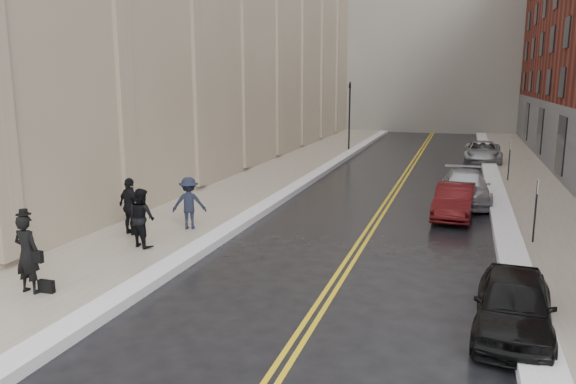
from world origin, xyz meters
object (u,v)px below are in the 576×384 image
Objects in this scene: pedestrian_main at (27,254)px; pedestrian_c at (130,206)px; car_maroon at (455,201)px; pedestrian_a at (142,218)px; car_silver_near at (465,187)px; pedestrian_b at (189,203)px; car_silver_far at (483,152)px; car_black at (514,304)px.

pedestrian_c is (-0.60, 5.44, -0.02)m from pedestrian_main.
pedestrian_a is (-9.34, -7.54, 0.42)m from car_maroon.
car_maroon is 2.97m from car_silver_near.
pedestrian_b is (-9.32, -8.08, 0.37)m from car_silver_near.
pedestrian_main is at bearing 60.44° from pedestrian_b.
car_silver_far is 2.59× the size of pedestrian_c.
car_maroon is at bearing -125.79° from pedestrian_main.
car_silver_far is at bearing 88.49° from car_maroon.
pedestrian_c reaches higher than car_maroon.
pedestrian_a is at bearing -137.46° from car_maroon.
car_silver_near is at bearing -120.76° from pedestrian_main.
car_black is at bearing 131.51° from pedestrian_b.
car_silver_far is at bearing -95.42° from pedestrian_c.
car_black is at bearing -171.60° from pedestrian_a.
car_maroon is 12.01m from pedestrian_a.
pedestrian_a reaches higher than car_maroon.
car_silver_far is 2.74× the size of pedestrian_b.
car_maroon is 15.43m from pedestrian_main.
car_silver_far is (1.04, 13.17, -0.00)m from car_silver_near.
pedestrian_b reaches higher than car_silver_far.
pedestrian_b is (-10.36, -21.25, 0.37)m from car_silver_far.
car_silver_near is at bearing -94.08° from car_silver_far.
pedestrian_main is at bearing -128.67° from car_silver_near.
car_silver_near is at bearing -160.46° from pedestrian_b.
car_maroon is 0.83× the size of car_silver_near.
pedestrian_b is at bearing -118.60° from pedestrian_c.
pedestrian_b is 2.01m from pedestrian_c.
pedestrian_c is (-1.15, 1.14, 0.04)m from pedestrian_a.
car_silver_near is 2.48× the size of pedestrian_c.
pedestrian_c reaches higher than car_silver_far.
pedestrian_b is (-10.34, 5.29, 0.40)m from car_black.
car_maroon is (-1.42, 10.43, -0.01)m from car_black.
pedestrian_c reaches higher than car_black.
car_black is 10.52m from car_maroon.
pedestrian_b is (-8.92, -5.14, 0.41)m from car_maroon.
pedestrian_a is at bearing -136.72° from car_silver_near.
pedestrian_a is 0.96× the size of pedestrian_c.
pedestrian_main reaches higher than pedestrian_c.
pedestrian_b is 0.94× the size of pedestrian_c.
car_silver_near is 14.32m from pedestrian_a.
car_maroon is at bearing -101.58° from car_silver_near.
pedestrian_c is at bearing -79.64° from pedestrian_main.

